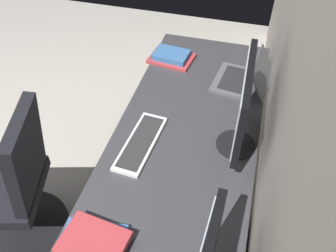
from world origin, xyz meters
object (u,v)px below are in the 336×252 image
Objects in this scene: book_stack_near at (93,243)px; office_chair at (16,191)px; keyboard_main at (141,143)px; monitor_primary at (243,106)px; book_stack_far at (171,57)px; laptop_leftmost at (245,77)px.

office_chair is (-0.30, -0.64, -0.30)m from book_stack_near.
keyboard_main is 1.48× the size of book_stack_near.
book_stack_far is at bearing -141.99° from monitor_primary.
monitor_primary is 0.57m from laptop_leftmost.
book_stack_near is at bearing 64.85° from office_chair.
book_stack_far is (-0.77, -0.04, 0.01)m from keyboard_main.
laptop_leftmost is 1.20× the size of book_stack_far.
laptop_leftmost is at bearing 159.36° from book_stack_near.
monitor_primary is 1.16× the size of keyboard_main.
book_stack_near reaches higher than book_stack_far.
laptop_leftmost is 0.84× the size of keyboard_main.
office_chair is (0.40, -1.11, -0.54)m from monitor_primary.
keyboard_main is at bearing -35.09° from laptop_leftmost.
office_chair reaches higher than book_stack_far.
laptop_leftmost is at bearing -178.15° from monitor_primary.
book_stack_near is 1.35m from book_stack_far.
monitor_primary is 1.30m from office_chair.
book_stack_near is 0.77m from office_chair.
laptop_leftmost reaches higher than book_stack_far.
book_stack_far is 1.24m from office_chair.
book_stack_near reaches higher than keyboard_main.
book_stack_far is at bearing -178.53° from book_stack_near.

